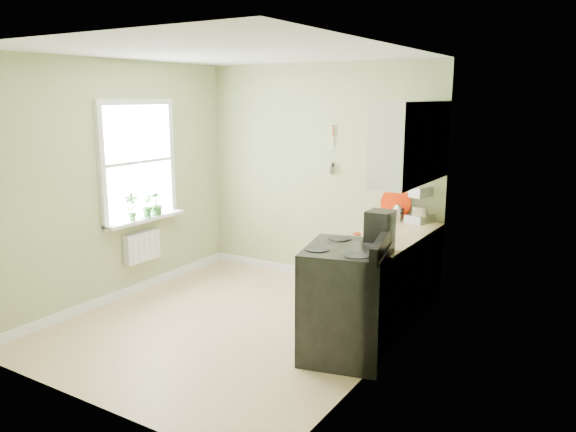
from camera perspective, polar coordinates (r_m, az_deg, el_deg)
The scene contains 21 objects.
floor at distance 5.91m, azimuth -5.52°, elevation -10.96°, with size 3.20×3.60×0.02m, color tan.
ceiling at distance 5.46m, azimuth -6.11°, elevation 16.34°, with size 3.20×3.60×0.02m, color white.
wall_back at distance 7.03m, azimuth 3.20°, elevation 4.29°, with size 3.20×0.02×2.70m, color #A5B078.
wall_left at distance 6.62m, azimuth -16.97°, elevation 3.31°, with size 0.02×3.60×2.70m, color #A5B078.
wall_right at distance 4.74m, azimuth 9.87°, elevation 0.38°, with size 0.02×3.60×2.70m, color #A5B078.
base_cabinets at distance 5.98m, azimuth 10.39°, elevation -6.27°, with size 0.60×1.60×0.87m, color white.
countertop at distance 5.86m, azimuth 10.47°, elevation -2.03°, with size 0.64×1.60×0.04m, color #E2C18A.
upper_cabinets at distance 5.76m, azimuth 12.46°, elevation 7.33°, with size 0.35×1.40×0.80m, color white.
window at distance 6.78m, azimuth -15.02°, elevation 5.31°, with size 0.06×1.14×1.44m.
window_sill at distance 6.83m, azimuth -14.30°, elevation -0.30°, with size 0.18×1.14×0.04m, color white.
radiator at distance 6.89m, azimuth -14.63°, elevation -3.03°, with size 0.12×0.50×0.35m, color white.
wall_utensils at distance 6.89m, azimuth 4.57°, elevation 5.91°, with size 0.02×0.14×0.58m.
stove at distance 5.08m, azimuth 5.96°, elevation -8.54°, with size 0.90×0.97×1.14m.
stand_mixer at distance 6.48m, azimuth 13.49°, elevation 1.07°, with size 0.31×0.40×0.45m.
kettle at distance 6.46m, azimuth 11.05°, elevation 0.31°, with size 0.19×0.11×0.19m.
coffee_maker at distance 5.13m, azimuth 9.26°, elevation -1.68°, with size 0.22×0.25×0.38m.
red_tray at distance 6.56m, azimuth 10.88°, elevation 1.25°, with size 0.36×0.36×0.02m, color #AB1D01.
jar at distance 5.51m, azimuth 7.03°, elevation -2.14°, with size 0.08×0.08×0.08m.
plant_a at distance 6.64m, azimuth -15.66°, elevation 0.91°, with size 0.17×0.12×0.33m, color #2F6826.
plant_b at distance 6.81m, azimuth -14.16°, elevation 1.03°, with size 0.15×0.12×0.28m, color #2F6826.
plant_c at distance 6.91m, azimuth -13.25°, elevation 1.26°, with size 0.16×0.16×0.28m, color #2F6826.
Camera 1 is at (3.32, -4.32, 2.29)m, focal length 35.00 mm.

